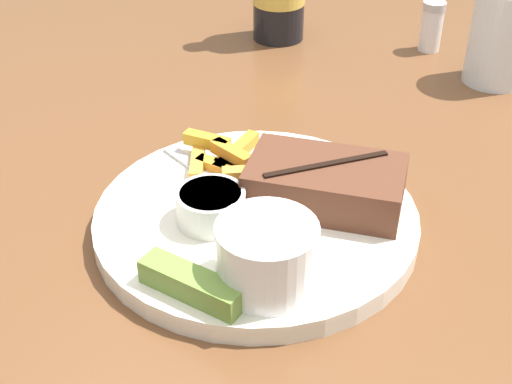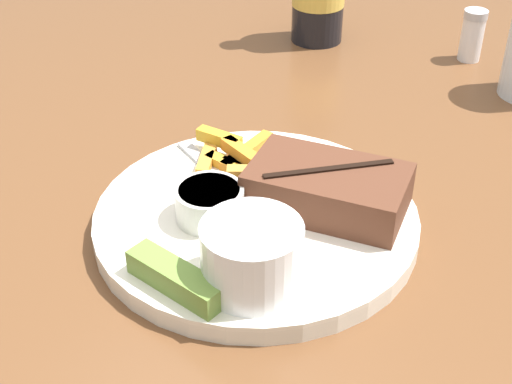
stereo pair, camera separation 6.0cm
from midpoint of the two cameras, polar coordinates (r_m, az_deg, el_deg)
dining_table at (r=0.66m, az=-2.62°, el=-7.05°), size 1.52×1.49×0.76m
dinner_plate at (r=0.62m, az=-2.78°, el=-2.32°), size 0.28×0.28×0.02m
steak_portion at (r=0.61m, az=2.80°, el=0.59°), size 0.14×0.10×0.04m
fries_pile at (r=0.66m, az=-4.55°, el=2.15°), size 0.12×0.11×0.02m
coleslaw_cup at (r=0.52m, az=-2.43°, el=-4.94°), size 0.08×0.08×0.05m
dipping_sauce_cup at (r=0.59m, az=-6.53°, el=-1.15°), size 0.06×0.06×0.03m
pickle_spear at (r=0.53m, az=-8.85°, el=-7.29°), size 0.09×0.03×0.02m
fork_utensil at (r=0.66m, az=-6.65°, el=1.36°), size 0.13×0.07×0.00m
knife_utensil at (r=0.62m, az=-0.57°, el=-0.28°), size 0.09×0.15×0.01m
drinking_glass at (r=0.89m, az=17.15°, el=11.73°), size 0.07×0.07×0.11m
salt_shaker at (r=0.96m, az=12.12°, el=12.82°), size 0.03×0.03×0.07m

